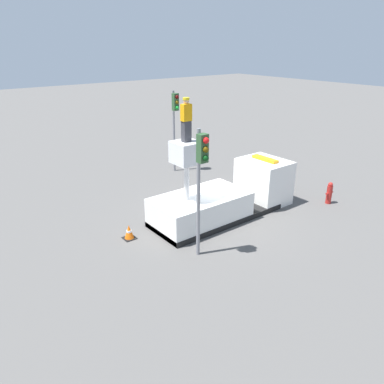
{
  "coord_description": "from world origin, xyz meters",
  "views": [
    {
      "loc": [
        -10.57,
        -11.82,
        7.65
      ],
      "look_at": [
        -2.22,
        -1.02,
        2.14
      ],
      "focal_mm": 35.0,
      "sensor_mm": 36.0,
      "label": 1
    }
  ],
  "objects_px": {
    "bucket_truck": "(226,197)",
    "worker": "(186,120)",
    "traffic_cone_rear": "(129,232)",
    "traffic_light_pole": "(201,170)",
    "fire_hydrant": "(329,193)",
    "traffic_light_across": "(175,115)"
  },
  "relations": [
    {
      "from": "bucket_truck",
      "to": "worker",
      "type": "distance_m",
      "value": 4.54
    },
    {
      "from": "bucket_truck",
      "to": "traffic_cone_rear",
      "type": "xyz_separation_m",
      "value": [
        -4.8,
        0.68,
        -0.56
      ]
    },
    {
      "from": "traffic_light_pole",
      "to": "fire_hydrant",
      "type": "height_order",
      "value": "traffic_light_pole"
    },
    {
      "from": "traffic_light_pole",
      "to": "traffic_cone_rear",
      "type": "relative_size",
      "value": 8.01
    },
    {
      "from": "traffic_light_across",
      "to": "traffic_cone_rear",
      "type": "xyz_separation_m",
      "value": [
        -6.6,
        -5.94,
        -3.24
      ]
    },
    {
      "from": "traffic_light_across",
      "to": "traffic_cone_rear",
      "type": "relative_size",
      "value": 8.11
    },
    {
      "from": "traffic_light_across",
      "to": "bucket_truck",
      "type": "bearing_deg",
      "value": -105.25
    },
    {
      "from": "traffic_light_pole",
      "to": "traffic_cone_rear",
      "type": "distance_m",
      "value": 4.55
    },
    {
      "from": "traffic_light_pole",
      "to": "traffic_cone_rear",
      "type": "height_order",
      "value": "traffic_light_pole"
    },
    {
      "from": "bucket_truck",
      "to": "fire_hydrant",
      "type": "relative_size",
      "value": 6.41
    },
    {
      "from": "traffic_light_across",
      "to": "worker",
      "type": "bearing_deg",
      "value": -121.84
    },
    {
      "from": "fire_hydrant",
      "to": "bucket_truck",
      "type": "bearing_deg",
      "value": 155.68
    },
    {
      "from": "bucket_truck",
      "to": "fire_hydrant",
      "type": "height_order",
      "value": "bucket_truck"
    },
    {
      "from": "bucket_truck",
      "to": "traffic_light_across",
      "type": "xyz_separation_m",
      "value": [
        1.8,
        6.62,
        2.68
      ]
    },
    {
      "from": "traffic_light_pole",
      "to": "traffic_light_across",
      "type": "relative_size",
      "value": 0.99
    },
    {
      "from": "worker",
      "to": "traffic_light_pole",
      "type": "xyz_separation_m",
      "value": [
        -1.0,
        -2.18,
        -1.28
      ]
    },
    {
      "from": "fire_hydrant",
      "to": "traffic_cone_rear",
      "type": "xyz_separation_m",
      "value": [
        -9.79,
        2.94,
        -0.27
      ]
    },
    {
      "from": "bucket_truck",
      "to": "fire_hydrant",
      "type": "distance_m",
      "value": 5.48
    },
    {
      "from": "worker",
      "to": "traffic_light_across",
      "type": "xyz_separation_m",
      "value": [
        4.11,
        6.62,
        -1.24
      ]
    },
    {
      "from": "bucket_truck",
      "to": "worker",
      "type": "xyz_separation_m",
      "value": [
        -2.3,
        0.0,
        3.92
      ]
    },
    {
      "from": "traffic_light_across",
      "to": "traffic_cone_rear",
      "type": "bearing_deg",
      "value": -138.03
    },
    {
      "from": "worker",
      "to": "traffic_light_pole",
      "type": "height_order",
      "value": "worker"
    }
  ]
}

